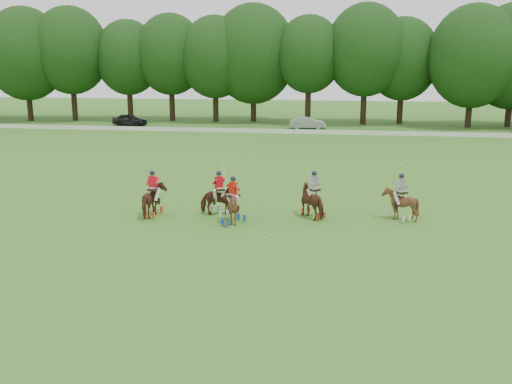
# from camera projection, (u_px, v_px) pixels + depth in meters

# --- Properties ---
(ground) EXTENTS (180.00, 180.00, 0.00)m
(ground) POSITION_uv_depth(u_px,v_px,m) (234.00, 247.00, 23.58)
(ground) COLOR #347020
(ground) RESTS_ON ground
(tree_line) EXTENTS (117.98, 14.32, 14.75)m
(tree_line) POSITION_uv_depth(u_px,v_px,m) (311.00, 55.00, 67.95)
(tree_line) COLOR black
(tree_line) RESTS_ON ground
(boundary_rail) EXTENTS (120.00, 0.10, 0.44)m
(boundary_rail) POSITION_uv_depth(u_px,v_px,m) (302.00, 132.00, 60.12)
(boundary_rail) COLOR white
(boundary_rail) RESTS_ON ground
(car_left) EXTENTS (4.25, 2.07, 1.40)m
(car_left) POSITION_uv_depth(u_px,v_px,m) (130.00, 120.00, 67.41)
(car_left) COLOR black
(car_left) RESTS_ON ground
(car_mid) EXTENTS (4.19, 1.93, 1.33)m
(car_mid) POSITION_uv_depth(u_px,v_px,m) (308.00, 123.00, 64.31)
(car_mid) COLOR #A1A1A6
(car_mid) RESTS_ON ground
(polo_red_a) EXTENTS (1.18, 1.90, 2.85)m
(polo_red_a) POSITION_uv_depth(u_px,v_px,m) (153.00, 200.00, 28.09)
(polo_red_a) COLOR #462612
(polo_red_a) RESTS_ON ground
(polo_red_b) EXTENTS (2.01, 1.96, 2.80)m
(polo_red_b) POSITION_uv_depth(u_px,v_px,m) (219.00, 200.00, 28.24)
(polo_red_b) COLOR #462612
(polo_red_b) RESTS_ON ground
(polo_red_c) EXTENTS (1.84, 1.90, 2.30)m
(polo_red_c) POSITION_uv_depth(u_px,v_px,m) (233.00, 207.00, 26.74)
(polo_red_c) COLOR #462612
(polo_red_c) RESTS_ON ground
(polo_stripe_a) EXTENTS (1.94, 2.00, 2.32)m
(polo_stripe_a) POSITION_uv_depth(u_px,v_px,m) (314.00, 201.00, 27.89)
(polo_stripe_a) COLOR #462612
(polo_stripe_a) RESTS_ON ground
(polo_stripe_b) EXTENTS (1.81, 1.87, 2.83)m
(polo_stripe_b) POSITION_uv_depth(u_px,v_px,m) (400.00, 203.00, 27.48)
(polo_stripe_b) COLOR #462612
(polo_stripe_b) RESTS_ON ground
(polo_ball) EXTENTS (0.09, 0.09, 0.09)m
(polo_ball) POSITION_uv_depth(u_px,v_px,m) (265.00, 238.00, 24.67)
(polo_ball) COLOR white
(polo_ball) RESTS_ON ground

